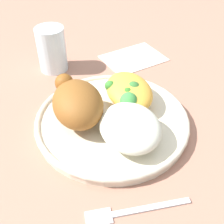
% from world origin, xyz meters
% --- Properties ---
extents(ground_plane, '(2.00, 2.00, 0.00)m').
position_xyz_m(ground_plane, '(0.00, 0.00, 0.00)').
color(ground_plane, '#A6705B').
extents(plate, '(0.26, 0.26, 0.02)m').
position_xyz_m(plate, '(0.00, 0.00, 0.01)').
color(plate, beige).
rests_on(plate, ground_plane).
extents(roasted_chicken, '(0.12, 0.08, 0.06)m').
position_xyz_m(roasted_chicken, '(0.01, 0.05, 0.05)').
color(roasted_chicken, brown).
rests_on(roasted_chicken, plate).
extents(rice_pile, '(0.11, 0.09, 0.04)m').
position_xyz_m(rice_pile, '(-0.05, -0.01, 0.04)').
color(rice_pile, silver).
rests_on(rice_pile, plate).
extents(mac_cheese_with_broccoli, '(0.11, 0.08, 0.04)m').
position_xyz_m(mac_cheese_with_broccoli, '(0.03, -0.04, 0.04)').
color(mac_cheese_with_broccoli, gold).
rests_on(mac_cheese_with_broccoli, plate).
extents(fork, '(0.03, 0.14, 0.01)m').
position_xyz_m(fork, '(-0.16, 0.02, 0.00)').
color(fork, silver).
rests_on(fork, ground_plane).
extents(water_glass, '(0.06, 0.06, 0.09)m').
position_xyz_m(water_glass, '(0.21, 0.07, 0.05)').
color(water_glass, silver).
rests_on(water_glass, ground_plane).
extents(napkin, '(0.13, 0.15, 0.00)m').
position_xyz_m(napkin, '(0.20, -0.11, 0.00)').
color(napkin, white).
rests_on(napkin, ground_plane).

